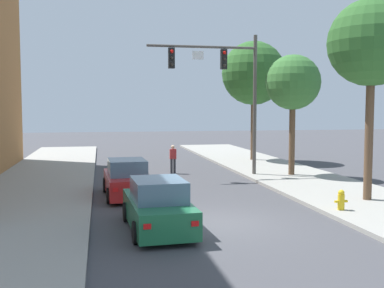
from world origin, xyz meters
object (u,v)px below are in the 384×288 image
at_px(car_following_green, 158,207).
at_px(street_tree_second, 293,83).
at_px(traffic_signal_mast, 226,79).
at_px(street_tree_third, 254,73).
at_px(car_lead_red, 127,180).
at_px(pedestrian_crossing_road, 173,158).
at_px(fire_hydrant, 341,200).
at_px(street_tree_nearest, 372,44).

distance_m(car_following_green, street_tree_second, 13.39).
xyz_separation_m(traffic_signal_mast, street_tree_third, (3.88, 6.80, 0.83)).
bearing_deg(car_lead_red, pedestrian_crossing_road, 65.32).
relative_size(car_following_green, street_tree_second, 0.67).
distance_m(car_lead_red, car_following_green, 5.62).
height_order(fire_hydrant, street_tree_third, street_tree_third).
relative_size(street_tree_second, street_tree_third, 0.79).
relative_size(street_tree_nearest, street_tree_second, 1.21).
distance_m(traffic_signal_mast, street_tree_third, 7.87).
distance_m(car_lead_red, street_tree_third, 15.66).
height_order(traffic_signal_mast, street_tree_second, traffic_signal_mast).
height_order(car_following_green, street_tree_third, street_tree_third).
bearing_deg(pedestrian_crossing_road, fire_hydrant, -69.33).
distance_m(car_lead_red, street_tree_second, 10.77).
relative_size(pedestrian_crossing_road, street_tree_nearest, 0.21).
xyz_separation_m(pedestrian_crossing_road, fire_hydrant, (4.23, -11.21, -0.41)).
bearing_deg(fire_hydrant, traffic_signal_mast, 100.53).
xyz_separation_m(car_following_green, street_tree_second, (8.45, 9.43, 4.35)).
bearing_deg(street_tree_nearest, street_tree_second, 91.02).
xyz_separation_m(fire_hydrant, street_tree_second, (1.84, 8.53, 4.57)).
height_order(street_tree_nearest, street_tree_second, street_tree_nearest).
relative_size(car_lead_red, street_tree_nearest, 0.55).
relative_size(car_following_green, street_tree_third, 0.53).
height_order(car_following_green, street_tree_second, street_tree_second).
distance_m(traffic_signal_mast, street_tree_second, 3.61).
height_order(street_tree_nearest, street_tree_third, street_tree_third).
distance_m(street_tree_second, street_tree_third, 7.52).
bearing_deg(fire_hydrant, street_tree_second, 77.80).
distance_m(car_lead_red, pedestrian_crossing_road, 7.18).
height_order(traffic_signal_mast, fire_hydrant, traffic_signal_mast).
bearing_deg(car_following_green, fire_hydrant, 7.72).
distance_m(pedestrian_crossing_road, street_tree_second, 7.84).
bearing_deg(street_tree_nearest, street_tree_third, 89.18).
bearing_deg(traffic_signal_mast, street_tree_nearest, -64.39).
distance_m(street_tree_nearest, street_tree_second, 7.12).
xyz_separation_m(car_following_green, pedestrian_crossing_road, (2.38, 12.11, 0.19)).
relative_size(street_tree_nearest, street_tree_third, 0.95).
height_order(pedestrian_crossing_road, street_tree_nearest, street_tree_nearest).
relative_size(traffic_signal_mast, street_tree_second, 1.16).
height_order(fire_hydrant, street_tree_nearest, street_tree_nearest).
bearing_deg(fire_hydrant, car_lead_red, 147.04).
height_order(traffic_signal_mast, car_following_green, traffic_signal_mast).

